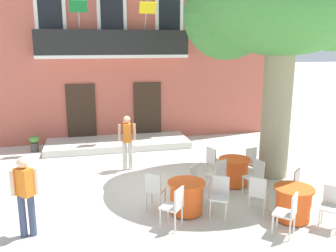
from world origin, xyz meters
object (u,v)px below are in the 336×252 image
object	(u,v)px
plane_tree	(280,7)
cafe_chair_near_tree_1	(331,204)
cafe_chair_near_tree_3	(258,192)
cafe_chair_middle_0	(255,175)
cafe_chair_front_2	(175,205)
pedestrian_near_entrance	(127,140)
pedestrian_mid_plaza	(25,192)
cafe_table_middle	(234,171)
cafe_chair_near_tree_2	(301,186)
cafe_chair_middle_1	(253,162)
cafe_chair_middle_2	(214,160)
cafe_chair_front_1	(155,188)
ground_planter_left	(34,142)
cafe_chair_front_3	(220,194)
cafe_table_front	(186,197)
cafe_table_near_tree	(293,203)
cafe_chair_near_tree_0	(288,212)
cafe_chair_front_0	(198,180)
cafe_chair_middle_3	(218,174)

from	to	relation	value
plane_tree	cafe_chair_near_tree_1	size ratio (longest dim) A/B	7.04
cafe_chair_near_tree_3	cafe_chair_middle_0	distance (m)	1.13
cafe_chair_front_2	pedestrian_near_entrance	xyz separation A→B (m)	(-0.52, 3.85, 0.43)
cafe_chair_near_tree_3	pedestrian_mid_plaza	size ratio (longest dim) A/B	0.55
plane_tree	cafe_table_middle	world-z (taller)	plane_tree
cafe_chair_near_tree_2	cafe_chair_middle_0	xyz separation A→B (m)	(-0.70, 0.92, 0.00)
cafe_chair_near_tree_3	cafe_chair_middle_1	world-z (taller)	same
cafe_chair_middle_2	cafe_chair_middle_0	bearing A→B (deg)	-65.67
cafe_table_middle	cafe_chair_middle_0	world-z (taller)	cafe_chair_middle_0
cafe_chair_front_1	ground_planter_left	distance (m)	6.49
cafe_chair_near_tree_2	cafe_chair_front_1	size ratio (longest dim) A/B	1.00
cafe_chair_front_3	cafe_table_front	bearing A→B (deg)	156.77
cafe_table_near_tree	cafe_chair_near_tree_0	distance (m)	0.77
cafe_chair_front_0	cafe_chair_front_2	size ratio (longest dim) A/B	1.00
cafe_chair_near_tree_2	pedestrian_near_entrance	world-z (taller)	pedestrian_near_entrance
cafe_table_middle	cafe_chair_middle_3	distance (m)	0.77
cafe_chair_near_tree_0	pedestrian_mid_plaza	distance (m)	5.24
plane_tree	pedestrian_near_entrance	size ratio (longest dim) A/B	3.78
cafe_chair_middle_1	cafe_chair_middle_2	xyz separation A→B (m)	(-1.05, 0.39, 0.00)
cafe_chair_near_tree_0	cafe_chair_near_tree_1	size ratio (longest dim) A/B	1.00
cafe_chair_near_tree_3	cafe_chair_middle_2	bearing A→B (deg)	94.26
cafe_chair_near_tree_1	ground_planter_left	xyz separation A→B (m)	(-6.76, 7.24, -0.19)
plane_tree	cafe_table_near_tree	size ratio (longest dim) A/B	7.41
plane_tree	cafe_table_front	distance (m)	5.66
plane_tree	cafe_chair_front_3	xyz separation A→B (m)	(-2.39, -2.13, -4.24)
cafe_chair_middle_1	cafe_chair_middle_0	bearing A→B (deg)	-113.71
cafe_chair_near_tree_0	cafe_chair_middle_1	bearing A→B (deg)	76.40
cafe_chair_near_tree_1	cafe_table_near_tree	bearing A→B (deg)	140.36
cafe_chair_middle_2	cafe_table_front	bearing A→B (deg)	-124.87
pedestrian_mid_plaza	cafe_chair_near_tree_3	bearing A→B (deg)	-2.07
cafe_chair_middle_3	cafe_chair_front_0	distance (m)	0.72
cafe_table_near_tree	cafe_chair_front_1	xyz separation A→B (m)	(-2.86, 1.19, 0.14)
cafe_chair_middle_2	cafe_chair_front_0	world-z (taller)	same
cafe_chair_middle_0	cafe_chair_near_tree_0	bearing A→B (deg)	-98.38
pedestrian_near_entrance	cafe_chair_near_tree_0	bearing A→B (deg)	-60.31
cafe_chair_near_tree_0	cafe_chair_near_tree_2	world-z (taller)	same
cafe_chair_near_tree_1	pedestrian_near_entrance	distance (m)	5.90
cafe_chair_near_tree_2	cafe_chair_front_0	size ratio (longest dim) A/B	1.00
cafe_chair_near_tree_1	ground_planter_left	world-z (taller)	cafe_chair_near_tree_1
cafe_chair_front_2	pedestrian_mid_plaza	distance (m)	3.00
cafe_chair_near_tree_1	cafe_table_middle	size ratio (longest dim) A/B	1.05
cafe_chair_front_1	pedestrian_mid_plaza	size ratio (longest dim) A/B	0.55
cafe_chair_front_0	pedestrian_near_entrance	distance (m)	3.02
cafe_chair_near_tree_3	cafe_chair_middle_3	world-z (taller)	same
cafe_table_near_tree	cafe_table_middle	size ratio (longest dim) A/B	1.00
cafe_table_front	pedestrian_mid_plaza	xyz separation A→B (m)	(-3.38, -0.24, 0.55)
cafe_chair_middle_1	cafe_chair_front_0	size ratio (longest dim) A/B	1.00
cafe_chair_front_3	pedestrian_near_entrance	bearing A→B (deg)	114.97
cafe_chair_middle_0	pedestrian_near_entrance	size ratio (longest dim) A/B	0.54
plane_tree	cafe_chair_front_2	distance (m)	6.03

